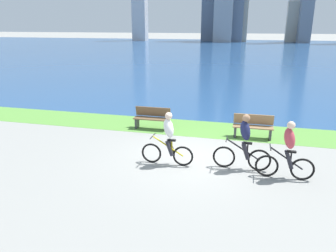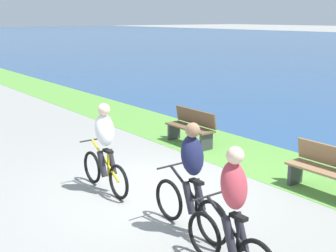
{
  "view_description": "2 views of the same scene",
  "coord_description": "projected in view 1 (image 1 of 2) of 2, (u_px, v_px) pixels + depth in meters",
  "views": [
    {
      "loc": [
        1.75,
        -9.68,
        4.19
      ],
      "look_at": [
        -0.8,
        0.4,
        0.9
      ],
      "focal_mm": 34.47,
      "sensor_mm": 36.0,
      "label": 1
    },
    {
      "loc": [
        6.61,
        -4.56,
        3.19
      ],
      "look_at": [
        -0.22,
        0.54,
        1.14
      ],
      "focal_mm": 48.43,
      "sensor_mm": 36.0,
      "label": 2
    }
  ],
  "objects": [
    {
      "name": "cyclist_lead",
      "position": [
        168.0,
        139.0,
        9.85
      ],
      "size": [
        1.65,
        0.52,
        1.68
      ],
      "color": "black",
      "rests_on": "ground"
    },
    {
      "name": "cyclist_distant_rear",
      "position": [
        288.0,
        151.0,
        8.92
      ],
      "size": [
        1.61,
        0.52,
        1.7
      ],
      "color": "black",
      "rests_on": "ground"
    },
    {
      "name": "bench_near_path",
      "position": [
        253.0,
        126.0,
        12.34
      ],
      "size": [
        1.5,
        0.47,
        0.9
      ],
      "color": "olive",
      "rests_on": "ground"
    },
    {
      "name": "bay_water_surface",
      "position": [
        240.0,
        51.0,
        51.83
      ],
      "size": [
        300.0,
        80.74,
        0.0
      ],
      "primitive_type": "cube",
      "color": "navy",
      "rests_on": "ground"
    },
    {
      "name": "bench_far_along_path",
      "position": [
        152.0,
        118.0,
        13.41
      ],
      "size": [
        1.5,
        0.47,
        0.9
      ],
      "color": "brown",
      "rests_on": "ground"
    },
    {
      "name": "ground_plane",
      "position": [
        189.0,
        157.0,
        10.62
      ],
      "size": [
        300.0,
        300.0,
        0.0
      ],
      "primitive_type": "plane",
      "color": "gray"
    },
    {
      "name": "grass_strip_bayside",
      "position": [
        202.0,
        129.0,
        13.49
      ],
      "size": [
        120.0,
        2.23,
        0.01
      ],
      "primitive_type": "cube",
      "color": "#59933D",
      "rests_on": "ground"
    },
    {
      "name": "cyclist_trailing",
      "position": [
        244.0,
        143.0,
        9.51
      ],
      "size": [
        1.72,
        0.52,
        1.72
      ],
      "color": "black",
      "rests_on": "ground"
    }
  ]
}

